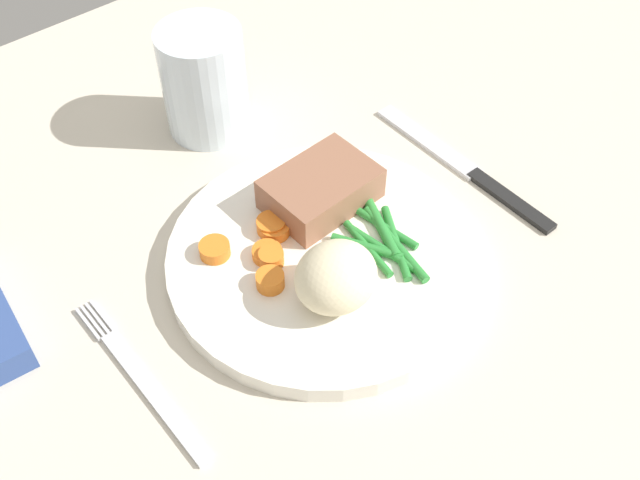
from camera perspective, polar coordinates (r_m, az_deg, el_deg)
dining_table at (r=62.62cm, az=2.16°, el=-1.18°), size 120.00×90.00×2.00cm
dinner_plate at (r=60.28cm, az=0.00°, el=-1.12°), size 24.92×24.92×1.60cm
meat_portion at (r=62.08cm, az=0.06°, el=3.90°), size 9.17×6.66×2.97cm
mashed_potatoes at (r=54.65cm, az=1.21°, el=-2.82°), size 6.34×5.73×5.03cm
carrot_slices at (r=59.22cm, az=-4.58°, el=-0.56°), size 7.44×7.11×1.23cm
green_beans at (r=60.17cm, az=4.71°, el=0.22°), size 6.28×10.64×0.86cm
fork at (r=55.90cm, az=-13.42°, el=-10.18°), size 1.44×16.60×0.40cm
knife at (r=69.22cm, az=10.97°, el=5.32°), size 1.70×20.50×0.64cm
water_glass at (r=70.82cm, az=-8.54°, el=11.41°), size 7.69×7.69×10.26cm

